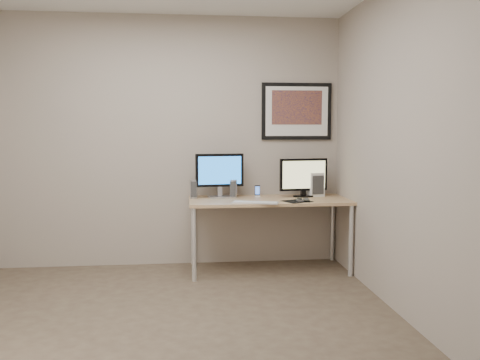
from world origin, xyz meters
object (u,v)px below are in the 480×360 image
at_px(monitor_large, 220,173).
at_px(speaker_left, 194,189).
at_px(phone_dock, 257,191).
at_px(framed_art, 297,111).
at_px(speaker_right, 233,189).
at_px(keyboard, 255,202).
at_px(desk, 269,205).
at_px(monitor_tv, 304,176).
at_px(fan_unit, 315,184).

distance_m(monitor_large, speaker_left, 0.31).
bearing_deg(phone_dock, framed_art, 21.28).
xyz_separation_m(monitor_large, speaker_right, (0.14, -0.01, -0.16)).
bearing_deg(keyboard, monitor_large, 143.33).
relative_size(framed_art, speaker_left, 3.90).
bearing_deg(desk, phone_dock, 116.07).
bearing_deg(keyboard, monitor_tv, 52.47).
distance_m(framed_art, speaker_left, 1.37).
bearing_deg(speaker_right, speaker_left, -166.61).
xyz_separation_m(speaker_right, phone_dock, (0.26, 0.05, -0.03)).
xyz_separation_m(monitor_large, fan_unit, (1.01, 0.02, -0.13)).
distance_m(speaker_left, phone_dock, 0.67).
height_order(speaker_right, phone_dock, speaker_right).
relative_size(monitor_tv, phone_dock, 4.22).
bearing_deg(monitor_large, desk, -24.15).
distance_m(desk, monitor_tv, 0.49).
xyz_separation_m(framed_art, fan_unit, (0.17, -0.17, -0.77)).
height_order(monitor_tv, phone_dock, monitor_tv).
xyz_separation_m(speaker_left, phone_dock, (0.66, 0.06, -0.04)).
distance_m(framed_art, speaker_right, 1.08).
relative_size(framed_art, fan_unit, 3.01).
height_order(speaker_right, keyboard, speaker_right).
bearing_deg(keyboard, desk, 75.36).
relative_size(framed_art, keyboard, 1.71).
bearing_deg(desk, monitor_large, 163.52).
relative_size(framed_art, monitor_large, 1.51).
bearing_deg(keyboard, fan_unit, 49.73).
distance_m(monitor_large, keyboard, 0.58).
xyz_separation_m(speaker_left, fan_unit, (1.27, 0.04, 0.03)).
distance_m(monitor_large, monitor_tv, 0.87).
bearing_deg(phone_dock, fan_unit, 0.89).
relative_size(monitor_tv, speaker_left, 2.65).
bearing_deg(speaker_left, framed_art, 9.25).
relative_size(monitor_large, speaker_left, 2.58).
distance_m(speaker_right, phone_dock, 0.26).
distance_m(framed_art, keyboard, 1.20).
bearing_deg(monitor_large, phone_dock, -1.95).
relative_size(keyboard, fan_unit, 1.76).
distance_m(speaker_left, keyboard, 0.71).
distance_m(speaker_right, fan_unit, 0.87).
xyz_separation_m(framed_art, speaker_right, (-0.70, -0.20, -0.80)).
height_order(speaker_right, fan_unit, fan_unit).
xyz_separation_m(monitor_large, monitor_tv, (0.87, -0.03, -0.04)).
relative_size(desk, speaker_left, 8.31).
height_order(speaker_left, phone_dock, speaker_left).
bearing_deg(monitor_tv, desk, -170.16).
xyz_separation_m(desk, speaker_right, (-0.35, 0.13, 0.16)).
height_order(desk, fan_unit, fan_unit).
relative_size(framed_art, monitor_tv, 1.47).
distance_m(keyboard, fan_unit, 0.84).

